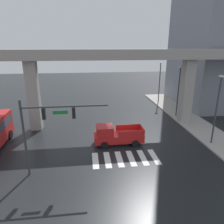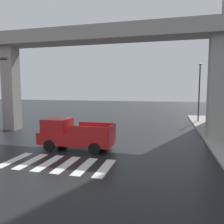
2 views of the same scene
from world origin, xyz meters
name	(u,v)px [view 1 (image 1 of 2)]	position (x,y,z in m)	size (l,w,h in m)	color
ground_plane	(118,138)	(0.00, 0.00, 0.00)	(120.00, 120.00, 0.00)	black
crosswalk_stripes	(125,159)	(0.00, -4.58, 0.01)	(6.05, 2.80, 0.01)	silver
elevated_overpass	(114,61)	(0.00, 3.92, 8.16)	(49.00, 2.51, 9.52)	#9E9991
sidewalk_east	(198,126)	(10.70, 2.00, 0.07)	(4.00, 36.00, 0.15)	#9E9991
pickup_truck	(116,135)	(-0.45, -1.50, 0.99)	(5.10, 2.09, 2.08)	red
traffic_signal_mast	(46,123)	(-6.43, -6.03, 4.39)	(6.49, 0.32, 6.20)	#38383D
street_lamp_near_corner	(217,102)	(9.50, -2.80, 4.56)	(0.44, 0.70, 7.24)	#38383D
street_lamp_mid_block	(179,86)	(9.50, 6.14, 4.56)	(0.44, 0.70, 7.24)	#38383D
street_lamp_far_north	(160,78)	(9.50, 13.90, 4.56)	(0.44, 0.70, 7.24)	#38383D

